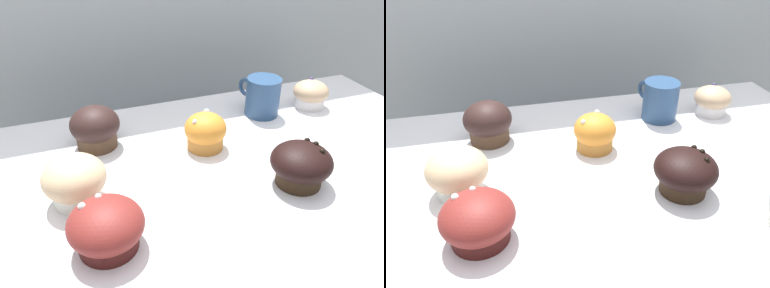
{
  "view_description": "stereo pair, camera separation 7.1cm",
  "coord_description": "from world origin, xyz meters",
  "views": [
    {
      "loc": [
        -0.3,
        -0.53,
        1.35
      ],
      "look_at": [
        -0.09,
        0.04,
        0.98
      ],
      "focal_mm": 35.0,
      "sensor_mm": 36.0,
      "label": 1
    },
    {
      "loc": [
        -0.23,
        -0.55,
        1.35
      ],
      "look_at": [
        -0.09,
        0.04,
        0.98
      ],
      "focal_mm": 35.0,
      "sensor_mm": 36.0,
      "label": 2
    }
  ],
  "objects": [
    {
      "name": "muffin_front_right",
      "position": [
        0.28,
        0.17,
        0.97
      ],
      "size": [
        0.09,
        0.09,
        0.07
      ],
      "color": "silver",
      "rests_on": "display_counter"
    },
    {
      "name": "muffin_front_center",
      "position": [
        -0.25,
        0.17,
        0.98
      ],
      "size": [
        0.1,
        0.1,
        0.09
      ],
      "color": "#483221",
      "rests_on": "display_counter"
    },
    {
      "name": "coffee_cup",
      "position": [
        0.14,
        0.18,
        0.98
      ],
      "size": [
        0.08,
        0.12,
        0.09
      ],
      "color": "navy",
      "rests_on": "display_counter"
    },
    {
      "name": "muffin_front_left",
      "position": [
        -0.28,
        -0.12,
        0.97
      ],
      "size": [
        0.11,
        0.11,
        0.08
      ],
      "color": "#471815",
      "rests_on": "display_counter"
    },
    {
      "name": "muffin_back_right",
      "position": [
        -0.31,
        0.0,
        0.97
      ],
      "size": [
        0.11,
        0.11,
        0.08
      ],
      "color": "white",
      "rests_on": "display_counter"
    },
    {
      "name": "wall_back",
      "position": [
        0.0,
        0.6,
        0.9
      ],
      "size": [
        3.2,
        0.1,
        1.8
      ],
      "primitive_type": "cube",
      "color": "#A8B2B7",
      "rests_on": "ground"
    },
    {
      "name": "muffin_back_center",
      "position": [
        -0.04,
        0.08,
        0.97
      ],
      "size": [
        0.09,
        0.09,
        0.08
      ],
      "color": "#BF7830",
      "rests_on": "display_counter"
    },
    {
      "name": "muffin_back_left",
      "position": [
        0.07,
        -0.09,
        0.97
      ],
      "size": [
        0.11,
        0.11,
        0.08
      ],
      "color": "#302114",
      "rests_on": "display_counter"
    }
  ]
}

